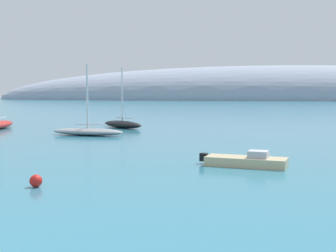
% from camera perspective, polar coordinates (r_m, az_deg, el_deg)
% --- Properties ---
extents(distant_ridge, '(322.93, 61.13, 37.50)m').
position_cam_1_polar(distant_ridge, '(252.79, 12.74, 3.23)').
color(distant_ridge, '#8E99AD').
rests_on(distant_ridge, ground).
extents(sailboat_black_near_shore, '(6.72, 5.88, 7.14)m').
position_cam_1_polar(sailboat_black_near_shore, '(53.71, -5.80, 0.26)').
color(sailboat_black_near_shore, black).
rests_on(sailboat_black_near_shore, water).
extents(sailboat_grey_outer_mooring, '(7.58, 2.79, 6.97)m').
position_cam_1_polar(sailboat_grey_outer_mooring, '(44.90, -10.13, -0.64)').
color(sailboat_grey_outer_mooring, gray).
rests_on(sailboat_grey_outer_mooring, water).
extents(motorboat_sand_foreground, '(5.13, 2.42, 0.93)m').
position_cam_1_polar(motorboat_sand_foreground, '(26.21, 9.91, -4.37)').
color(motorboat_sand_foreground, '#C6B284').
rests_on(motorboat_sand_foreground, water).
extents(mooring_buoy_red, '(0.57, 0.57, 0.57)m').
position_cam_1_polar(mooring_buoy_red, '(21.07, -16.38, -6.67)').
color(mooring_buoy_red, red).
rests_on(mooring_buoy_red, water).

